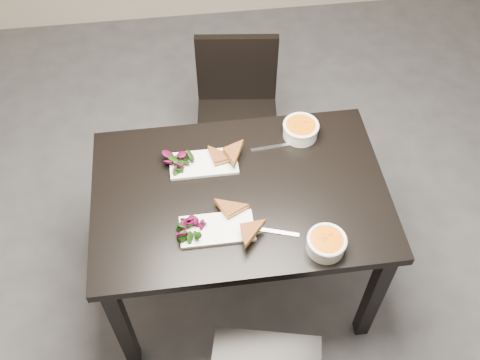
{
  "coord_description": "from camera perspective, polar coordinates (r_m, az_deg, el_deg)",
  "views": [
    {
      "loc": [
        -0.56,
        -1.13,
        2.51
      ],
      "look_at": [
        -0.39,
        0.19,
        0.82
      ],
      "focal_mm": 40.75,
      "sensor_mm": 36.0,
      "label": 1
    }
  ],
  "objects": [
    {
      "name": "sandwich_near",
      "position": [
        2.08,
        -0.7,
        -4.15
      ],
      "size": [
        0.17,
        0.16,
        0.05
      ],
      "primitive_type": null,
      "rotation": [
        0.0,
        0.0,
        0.46
      ],
      "color": "#964B1F",
      "rests_on": "plate_near"
    },
    {
      "name": "ground",
      "position": [
        2.81,
        8.54,
        -12.72
      ],
      "size": [
        5.0,
        5.0,
        0.0
      ],
      "primitive_type": "plane",
      "color": "#47474C",
      "rests_on": "ground"
    },
    {
      "name": "soup_bowl_far",
      "position": [
        2.39,
        6.37,
        5.33
      ],
      "size": [
        0.16,
        0.16,
        0.07
      ],
      "color": "white",
      "rests_on": "table"
    },
    {
      "name": "plate_near",
      "position": [
        2.09,
        -2.42,
        -5.13
      ],
      "size": [
        0.28,
        0.14,
        0.01
      ],
      "primitive_type": "cube",
      "color": "white",
      "rests_on": "table"
    },
    {
      "name": "table",
      "position": [
        2.29,
        0.0,
        -2.62
      ],
      "size": [
        1.2,
        0.8,
        0.75
      ],
      "color": "black",
      "rests_on": "ground"
    },
    {
      "name": "soup_bowl_near",
      "position": [
        2.05,
        9.03,
        -6.53
      ],
      "size": [
        0.15,
        0.15,
        0.07
      ],
      "color": "white",
      "rests_on": "table"
    },
    {
      "name": "chair_far",
      "position": [
        2.91,
        -0.3,
        7.69
      ],
      "size": [
        0.47,
        0.47,
        0.85
      ],
      "rotation": [
        0.0,
        0.0,
        -0.12
      ],
      "color": "black",
      "rests_on": "ground"
    },
    {
      "name": "cutlery_near",
      "position": [
        2.1,
        3.77,
        -5.41
      ],
      "size": [
        0.18,
        0.07,
        0.0
      ],
      "primitive_type": "cube",
      "rotation": [
        0.0,
        0.0,
        -0.31
      ],
      "color": "silver",
      "rests_on": "table"
    },
    {
      "name": "salad_far",
      "position": [
        2.27,
        -6.37,
        1.91
      ],
      "size": [
        0.09,
        0.08,
        0.04
      ],
      "primitive_type": null,
      "color": "black",
      "rests_on": "plate_far"
    },
    {
      "name": "cutlery_far",
      "position": [
        2.36,
        3.29,
        3.46
      ],
      "size": [
        0.18,
        0.03,
        0.0
      ],
      "primitive_type": "cube",
      "rotation": [
        0.0,
        0.0,
        0.08
      ],
      "color": "silver",
      "rests_on": "table"
    },
    {
      "name": "plate_far",
      "position": [
        2.29,
        -3.82,
        1.73
      ],
      "size": [
        0.28,
        0.14,
        0.01
      ],
      "primitive_type": "cube",
      "color": "white",
      "rests_on": "table"
    },
    {
      "name": "salad_near",
      "position": [
        2.07,
        -5.2,
        -5.01
      ],
      "size": [
        0.09,
        0.08,
        0.04
      ],
      "primitive_type": null,
      "color": "black",
      "rests_on": "plate_near"
    },
    {
      "name": "sandwich_far",
      "position": [
        2.26,
        -2.19,
        2.1
      ],
      "size": [
        0.16,
        0.13,
        0.05
      ],
      "primitive_type": null,
      "rotation": [
        0.0,
        0.0,
        0.2
      ],
      "color": "#964B1F",
      "rests_on": "plate_far"
    }
  ]
}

